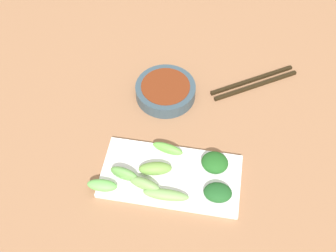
{
  "coord_description": "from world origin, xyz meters",
  "views": [
    {
      "loc": [
        0.51,
        0.09,
        0.81
      ],
      "look_at": [
        -0.03,
        -0.0,
        0.05
      ],
      "focal_mm": 44.97,
      "sensor_mm": 36.0,
      "label": 1
    }
  ],
  "objects": [
    {
      "name": "broccoli_stalk_6",
      "position": [
        0.14,
        -0.11,
        0.04
      ],
      "size": [
        0.03,
        0.06,
        0.02
      ],
      "primitive_type": "ellipsoid",
      "rotation": [
        0.0,
        0.0,
        0.04
      ],
      "color": "#6ABB56",
      "rests_on": "serving_plate"
    },
    {
      "name": "broccoli_stalk_0",
      "position": [
        0.08,
        -0.01,
        0.05
      ],
      "size": [
        0.04,
        0.08,
        0.03
      ],
      "primitive_type": "ellipsoid",
      "rotation": [
        0.0,
        0.0,
        0.21
      ],
      "color": "#709E44",
      "rests_on": "serving_plate"
    },
    {
      "name": "broccoli_stalk_5",
      "position": [
        0.14,
        0.02,
        0.04
      ],
      "size": [
        0.03,
        0.09,
        0.02
      ],
      "primitive_type": "ellipsoid",
      "rotation": [
        0.0,
        0.0,
        0.02
      ],
      "color": "#7AA85B",
      "rests_on": "serving_plate"
    },
    {
      "name": "tabletop",
      "position": [
        0.0,
        0.0,
        0.01
      ],
      "size": [
        2.1,
        2.1,
        0.02
      ],
      "primitive_type": "cube",
      "color": "#9A6A49",
      "rests_on": "ground"
    },
    {
      "name": "sauce_bowl",
      "position": [
        -0.14,
        -0.03,
        0.04
      ],
      "size": [
        0.15,
        0.15,
        0.04
      ],
      "color": "#364A56",
      "rests_on": "tabletop"
    },
    {
      "name": "broccoli_leafy_2",
      "position": [
        0.05,
        0.11,
        0.05
      ],
      "size": [
        0.06,
        0.06,
        0.03
      ],
      "primitive_type": "ellipsoid",
      "rotation": [
        0.0,
        0.0,
        -0.12
      ],
      "color": "#205C1F",
      "rests_on": "serving_plate"
    },
    {
      "name": "broccoli_stalk_4",
      "position": [
        0.11,
        -0.07,
        0.05
      ],
      "size": [
        0.03,
        0.06,
        0.03
      ],
      "primitive_type": "ellipsoid",
      "rotation": [
        0.0,
        0.0,
        -0.21
      ],
      "color": "#629E4A",
      "rests_on": "serving_plate"
    },
    {
      "name": "serving_plate",
      "position": [
        0.08,
        0.02,
        0.03
      ],
      "size": [
        0.15,
        0.29,
        0.01
      ],
      "primitive_type": "cube",
      "color": "white",
      "rests_on": "tabletop"
    },
    {
      "name": "broccoli_leafy_3",
      "position": [
        0.11,
        0.12,
        0.04
      ],
      "size": [
        0.05,
        0.06,
        0.02
      ],
      "primitive_type": "ellipsoid",
      "rotation": [
        0.0,
        0.0,
        0.09
      ],
      "color": "#1E5422",
      "rests_on": "serving_plate"
    },
    {
      "name": "broccoli_stalk_7",
      "position": [
        0.12,
        -0.03,
        0.05
      ],
      "size": [
        0.04,
        0.07,
        0.03
      ],
      "primitive_type": "ellipsoid",
      "rotation": [
        0.0,
        0.0,
        -0.23
      ],
      "color": "#759F56",
      "rests_on": "serving_plate"
    },
    {
      "name": "chopsticks",
      "position": [
        -0.21,
        0.18,
        0.02
      ],
      "size": [
        0.15,
        0.21,
        0.01
      ],
      "rotation": [
        0.0,
        0.0,
        0.56
      ],
      "color": "black",
      "rests_on": "tabletop"
    },
    {
      "name": "broccoli_stalk_1",
      "position": [
        0.03,
        0.01,
        0.04
      ],
      "size": [
        0.03,
        0.07,
        0.02
      ],
      "primitive_type": "ellipsoid",
      "rotation": [
        0.0,
        0.0,
        -0.2
      ],
      "color": "#67B245",
      "rests_on": "serving_plate"
    }
  ]
}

